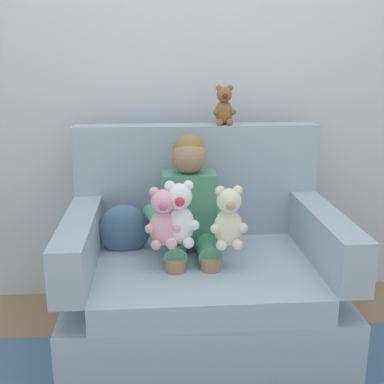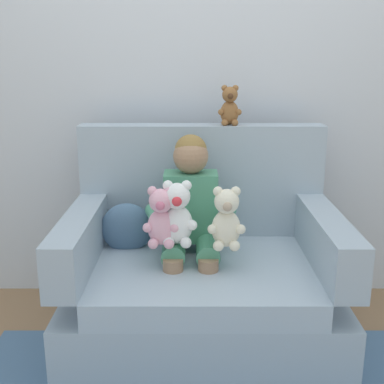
{
  "view_description": "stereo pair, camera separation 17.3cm",
  "coord_description": "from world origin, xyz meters",
  "px_view_note": "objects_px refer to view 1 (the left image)",
  "views": [
    {
      "loc": [
        -0.22,
        -2.2,
        1.39
      ],
      "look_at": [
        -0.06,
        -0.05,
        0.8
      ],
      "focal_mm": 46.6,
      "sensor_mm": 36.0,
      "label": 1
    },
    {
      "loc": [
        -0.05,
        -2.21,
        1.39
      ],
      "look_at": [
        -0.06,
        -0.05,
        0.8
      ],
      "focal_mm": 46.6,
      "sensor_mm": 36.0,
      "label": 2
    }
  ],
  "objects_px": {
    "armchair": "(202,278)",
    "throw_pillow": "(124,230)",
    "seated_child": "(190,213)",
    "plush_cream": "(228,219)",
    "plush_white": "(179,215)",
    "plush_brown_on_backrest": "(224,106)",
    "plush_pink": "(163,219)"
  },
  "relations": [
    {
      "from": "throw_pillow",
      "to": "plush_cream",
      "type": "bearing_deg",
      "value": -30.51
    },
    {
      "from": "plush_white",
      "to": "throw_pillow",
      "type": "height_order",
      "value": "plush_white"
    },
    {
      "from": "plush_cream",
      "to": "plush_brown_on_backrest",
      "type": "distance_m",
      "value": 0.67
    },
    {
      "from": "plush_white",
      "to": "throw_pillow",
      "type": "distance_m",
      "value": 0.39
    },
    {
      "from": "plush_cream",
      "to": "plush_brown_on_backrest",
      "type": "xyz_separation_m",
      "value": [
        0.04,
        0.49,
        0.45
      ]
    },
    {
      "from": "armchair",
      "to": "seated_child",
      "type": "relative_size",
      "value": 1.55
    },
    {
      "from": "plush_cream",
      "to": "plush_white",
      "type": "bearing_deg",
      "value": -168.04
    },
    {
      "from": "seated_child",
      "to": "plush_pink",
      "type": "height_order",
      "value": "seated_child"
    },
    {
      "from": "plush_cream",
      "to": "plush_brown_on_backrest",
      "type": "bearing_deg",
      "value": 107.07
    },
    {
      "from": "armchair",
      "to": "plush_white",
      "type": "bearing_deg",
      "value": -133.54
    },
    {
      "from": "armchair",
      "to": "plush_brown_on_backrest",
      "type": "bearing_deg",
      "value": 66.8
    },
    {
      "from": "plush_white",
      "to": "plush_brown_on_backrest",
      "type": "height_order",
      "value": "plush_brown_on_backrest"
    },
    {
      "from": "armchair",
      "to": "throw_pillow",
      "type": "xyz_separation_m",
      "value": [
        -0.38,
        0.12,
        0.22
      ]
    },
    {
      "from": "seated_child",
      "to": "throw_pillow",
      "type": "relative_size",
      "value": 3.17
    },
    {
      "from": "armchair",
      "to": "throw_pillow",
      "type": "distance_m",
      "value": 0.46
    },
    {
      "from": "plush_pink",
      "to": "plush_cream",
      "type": "bearing_deg",
      "value": -8.73
    },
    {
      "from": "seated_child",
      "to": "plush_brown_on_backrest",
      "type": "height_order",
      "value": "plush_brown_on_backrest"
    },
    {
      "from": "plush_pink",
      "to": "plush_cream",
      "type": "relative_size",
      "value": 0.98
    },
    {
      "from": "plush_white",
      "to": "plush_brown_on_backrest",
      "type": "distance_m",
      "value": 0.68
    },
    {
      "from": "seated_child",
      "to": "plush_cream",
      "type": "bearing_deg",
      "value": -51.85
    },
    {
      "from": "plush_cream",
      "to": "throw_pillow",
      "type": "distance_m",
      "value": 0.58
    },
    {
      "from": "armchair",
      "to": "plush_white",
      "type": "height_order",
      "value": "armchair"
    },
    {
      "from": "plush_cream",
      "to": "plush_white",
      "type": "relative_size",
      "value": 0.94
    },
    {
      "from": "seated_child",
      "to": "throw_pillow",
      "type": "xyz_separation_m",
      "value": [
        -0.32,
        0.1,
        -0.11
      ]
    },
    {
      "from": "plush_pink",
      "to": "plush_cream",
      "type": "distance_m",
      "value": 0.29
    },
    {
      "from": "plush_brown_on_backrest",
      "to": "throw_pillow",
      "type": "distance_m",
      "value": 0.81
    },
    {
      "from": "throw_pillow",
      "to": "plush_white",
      "type": "bearing_deg",
      "value": -42.98
    },
    {
      "from": "plush_pink",
      "to": "plush_cream",
      "type": "xyz_separation_m",
      "value": [
        0.29,
        -0.03,
        0.0
      ]
    },
    {
      "from": "armchair",
      "to": "plush_white",
      "type": "xyz_separation_m",
      "value": [
        -0.12,
        -0.12,
        0.37
      ]
    },
    {
      "from": "seated_child",
      "to": "plush_brown_on_backrest",
      "type": "xyz_separation_m",
      "value": [
        0.2,
        0.31,
        0.48
      ]
    },
    {
      "from": "armchair",
      "to": "plush_brown_on_backrest",
      "type": "distance_m",
      "value": 0.89
    },
    {
      "from": "armchair",
      "to": "seated_child",
      "type": "distance_m",
      "value": 0.34
    }
  ]
}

